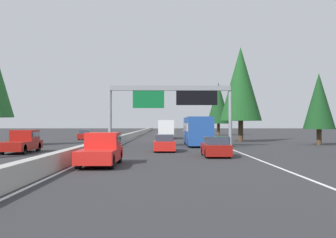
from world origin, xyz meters
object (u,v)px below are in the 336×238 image
at_px(conifer_right_mid, 241,84).
at_px(conifer_right_far, 218,103).
at_px(sign_gantry_overhead, 172,98).
at_px(pickup_near_center, 101,149).
at_px(oncoming_far, 22,142).
at_px(conifer_right_near, 319,101).
at_px(sedan_distant_a, 165,144).
at_px(sedan_mid_left, 216,147).
at_px(box_truck_mid_right, 166,129).
at_px(sedan_far_center, 165,129).
at_px(oncoming_near, 86,135).
at_px(bus_distant_b, 197,130).

relative_size(conifer_right_mid, conifer_right_far, 1.16).
xyz_separation_m(sign_gantry_overhead, pickup_near_center, (-18.49, 4.36, -4.09)).
relative_size(oncoming_far, conifer_right_near, 0.69).
distance_m(sedan_distant_a, conifer_right_far, 52.98).
bearing_deg(conifer_right_far, sedan_mid_left, 172.58).
distance_m(oncoming_far, conifer_right_near, 32.03).
bearing_deg(conifer_right_far, box_truck_mid_right, 151.59).
bearing_deg(pickup_near_center, conifer_right_near, -42.57).
height_order(sedan_far_center, conifer_right_far, conifer_right_far).
distance_m(sign_gantry_overhead, conifer_right_near, 17.30).
height_order(sedan_far_center, oncoming_near, same).
distance_m(sedan_mid_left, conifer_right_far, 57.94).
bearing_deg(conifer_right_mid, oncoming_near, 73.12).
distance_m(sedan_mid_left, sedan_far_center, 99.26).
bearing_deg(pickup_near_center, sign_gantry_overhead, -13.27).
height_order(oncoming_far, conifer_right_far, conifer_right_far).
bearing_deg(box_truck_mid_right, conifer_right_mid, -137.31).
xyz_separation_m(sign_gantry_overhead, sedan_distant_a, (-6.70, 0.73, -4.32)).
height_order(bus_distant_b, conifer_right_near, conifer_right_near).
xyz_separation_m(oncoming_near, oncoming_far, (-28.27, -0.12, 0.23)).
bearing_deg(conifer_right_mid, sedan_mid_left, 165.95).
xyz_separation_m(box_truck_mid_right, conifer_right_mid, (-10.89, -10.05, 6.14)).
bearing_deg(sign_gantry_overhead, pickup_near_center, 166.73).
bearing_deg(sedan_mid_left, pickup_near_center, 129.66).
bearing_deg(oncoming_near, box_truck_mid_right, 109.16).
relative_size(sign_gantry_overhead, bus_distant_b, 1.10).
xyz_separation_m(sign_gantry_overhead, oncoming_far, (-8.05, 12.50, -4.09)).
xyz_separation_m(sign_gantry_overhead, box_truck_mid_right, (24.40, 0.58, -3.39)).
height_order(conifer_right_near, conifer_right_mid, conifer_right_mid).
distance_m(conifer_right_mid, conifer_right_far, 31.26).
relative_size(pickup_near_center, sedan_distant_a, 1.27).
relative_size(sedan_mid_left, box_truck_mid_right, 0.52).
bearing_deg(sedan_mid_left, conifer_right_far, -7.42).
bearing_deg(pickup_near_center, box_truck_mid_right, -5.04).
xyz_separation_m(sign_gantry_overhead, sedan_far_center, (86.79, 0.75, -4.32)).
bearing_deg(sedan_far_center, sign_gantry_overhead, -179.51).
xyz_separation_m(bus_distant_b, oncoming_near, (16.52, 15.47, -1.03)).
bearing_deg(bus_distant_b, conifer_right_mid, -34.01).
relative_size(bus_distant_b, conifer_right_near, 1.42).
distance_m(pickup_near_center, conifer_right_far, 65.19).
bearing_deg(conifer_right_near, bus_distant_b, 93.11).
relative_size(sign_gantry_overhead, sedan_far_center, 2.88).
xyz_separation_m(sedan_mid_left, oncoming_near, (32.62, 15.60, 0.00)).
distance_m(box_truck_mid_right, oncoming_near, 12.79).
height_order(oncoming_near, conifer_right_far, conifer_right_far).
bearing_deg(pickup_near_center, oncoming_far, 37.94).
relative_size(bus_distant_b, sedan_distant_a, 2.61).
bearing_deg(sign_gantry_overhead, conifer_right_far, -13.12).
height_order(oncoming_near, conifer_right_mid, conifer_right_mid).
bearing_deg(sedan_far_center, bus_distant_b, -177.52).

